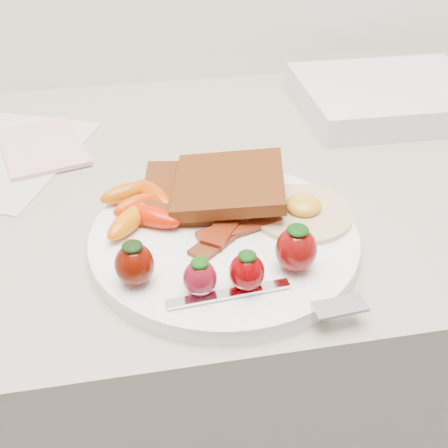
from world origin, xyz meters
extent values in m
cube|color=gray|center=(0.00, 1.70, 0.45)|extent=(2.00, 0.60, 0.90)
cylinder|color=white|center=(0.03, 1.55, 0.91)|extent=(0.27, 0.27, 0.02)
cube|color=#3F250E|center=(0.01, 1.62, 0.93)|extent=(0.13, 0.13, 0.01)
cube|color=black|center=(0.04, 1.61, 0.94)|extent=(0.14, 0.14, 0.03)
cylinder|color=silver|center=(0.11, 1.56, 0.92)|extent=(0.12, 0.12, 0.01)
ellipsoid|color=gold|center=(0.11, 1.57, 0.93)|extent=(0.04, 0.04, 0.02)
cube|color=black|center=(0.03, 1.54, 0.92)|extent=(0.08, 0.08, 0.00)
cube|color=#501307|center=(0.04, 1.55, 0.92)|extent=(0.09, 0.05, 0.00)
cube|color=#3B0802|center=(0.03, 1.56, 0.92)|extent=(0.07, 0.09, 0.00)
ellipsoid|color=#CA3707|center=(-0.06, 1.60, 0.93)|extent=(0.05, 0.04, 0.02)
ellipsoid|color=#C21800|center=(-0.04, 1.57, 0.93)|extent=(0.07, 0.06, 0.02)
ellipsoid|color=#D66602|center=(-0.07, 1.57, 0.93)|extent=(0.06, 0.07, 0.02)
ellipsoid|color=#C53A00|center=(-0.04, 1.62, 0.93)|extent=(0.05, 0.07, 0.02)
ellipsoid|color=#B85805|center=(-0.07, 1.62, 0.93)|extent=(0.06, 0.04, 0.02)
ellipsoid|color=#4B0A00|center=(-0.06, 1.49, 0.94)|extent=(0.04, 0.04, 0.04)
ellipsoid|color=black|center=(-0.06, 1.49, 0.96)|extent=(0.02, 0.02, 0.01)
ellipsoid|color=maroon|center=(-0.01, 1.46, 0.93)|extent=(0.03, 0.03, 0.03)
ellipsoid|color=#0A4509|center=(-0.01, 1.46, 0.95)|extent=(0.02, 0.02, 0.01)
ellipsoid|color=#6B0003|center=(0.03, 1.46, 0.94)|extent=(0.03, 0.03, 0.04)
ellipsoid|color=#0C3707|center=(0.03, 1.46, 0.95)|extent=(0.02, 0.02, 0.01)
ellipsoid|color=#660606|center=(0.08, 1.48, 0.94)|extent=(0.04, 0.04, 0.04)
ellipsoid|color=#093508|center=(0.08, 1.48, 0.96)|extent=(0.02, 0.02, 0.01)
cube|color=white|center=(0.01, 1.46, 0.92)|extent=(0.11, 0.02, 0.00)
cube|color=silver|center=(0.10, 1.42, 0.92)|extent=(0.05, 0.02, 0.00)
cube|color=beige|center=(-0.22, 1.78, 0.90)|extent=(0.26, 0.29, 0.00)
cube|color=#D6A5AB|center=(-0.17, 1.79, 0.91)|extent=(0.13, 0.16, 0.01)
cube|color=silver|center=(0.33, 1.83, 0.92)|extent=(0.27, 0.22, 0.04)
camera|label=1|loc=(-0.06, 1.10, 1.26)|focal=45.00mm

